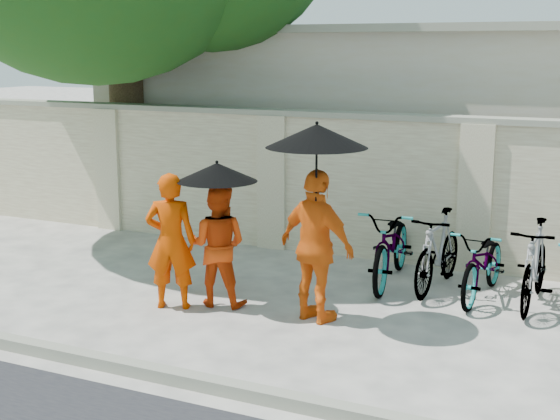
% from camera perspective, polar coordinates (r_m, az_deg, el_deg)
% --- Properties ---
extents(ground, '(80.00, 80.00, 0.00)m').
position_cam_1_polar(ground, '(8.79, -3.36, -8.02)').
color(ground, beige).
extents(kerb, '(40.00, 0.16, 0.12)m').
position_cam_1_polar(kerb, '(7.43, -9.76, -11.52)').
color(kerb, gray).
rests_on(kerb, ground).
extents(compound_wall, '(20.00, 0.30, 2.00)m').
position_cam_1_polar(compound_wall, '(11.05, 9.15, 1.34)').
color(compound_wall, beige).
rests_on(compound_wall, ground).
extents(building_behind, '(14.00, 6.00, 3.20)m').
position_cam_1_polar(building_behind, '(14.46, 17.31, 5.81)').
color(building_behind, beige).
rests_on(building_behind, ground).
extents(monk_left, '(0.68, 0.57, 1.59)m').
position_cam_1_polar(monk_left, '(9.05, -7.99, -2.26)').
color(monk_left, '#C53900').
rests_on(monk_left, ground).
extents(monk_center, '(0.79, 0.66, 1.44)m').
position_cam_1_polar(monk_center, '(9.11, -4.56, -2.59)').
color(monk_center, '#C93708').
rests_on(monk_center, ground).
extents(parasol_center, '(0.92, 0.92, 0.89)m').
position_cam_1_polar(parasol_center, '(8.84, -4.63, 2.77)').
color(parasol_center, black).
rests_on(parasol_center, ground).
extents(monk_right, '(1.08, 0.71, 1.70)m').
position_cam_1_polar(monk_right, '(8.52, 2.71, -2.69)').
color(monk_right, '#E55E10').
rests_on(monk_right, ground).
extents(parasol_right, '(1.09, 1.09, 1.23)m').
position_cam_1_polar(parasol_right, '(8.22, 2.70, 5.43)').
color(parasol_right, black).
rests_on(parasol_right, ground).
extents(bike_0, '(0.87, 1.98, 1.01)m').
position_cam_1_polar(bike_0, '(10.06, 8.22, -2.55)').
color(bike_0, gray).
rests_on(bike_0, ground).
extents(bike_1, '(0.59, 1.69, 1.00)m').
position_cam_1_polar(bike_1, '(9.90, 11.47, -2.95)').
color(bike_1, gray).
rests_on(bike_1, ground).
extents(bike_2, '(0.69, 1.71, 0.88)m').
position_cam_1_polar(bike_2, '(9.69, 14.68, -3.78)').
color(bike_2, gray).
rests_on(bike_2, ground).
extents(bike_3, '(0.50, 1.68, 1.01)m').
position_cam_1_polar(bike_3, '(9.53, 18.13, -3.85)').
color(bike_3, gray).
rests_on(bike_3, ground).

